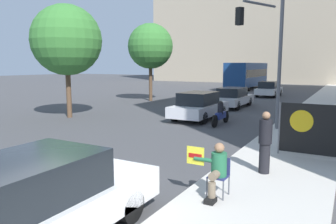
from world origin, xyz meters
TOP-DOWN VIEW (x-y plane):
  - ground_plane at (0.00, 0.00)m, footprint 160.00×160.00m
  - sidewalk_curb at (3.49, 15.00)m, footprint 3.01×90.00m
  - seated_protester at (2.73, 2.20)m, footprint 0.94×0.77m
  - jogger_on_sidewalk at (3.27, 4.32)m, footprint 0.34×0.34m
  - protest_banner at (4.37, 6.53)m, footprint 2.40×0.06m
  - traffic_light_pole at (1.53, 11.18)m, footprint 2.43×2.19m
  - parked_car_curbside at (0.80, -1.02)m, footprint 1.89×4.76m
  - car_on_road_nearest at (-2.10, 12.16)m, footprint 1.86×4.39m
  - car_on_road_midblock at (-2.12, 18.08)m, footprint 1.74×4.62m
  - car_on_road_distant at (-1.67, 27.51)m, footprint 1.75×4.26m
  - city_bus_on_road at (-6.27, 36.21)m, footprint 2.59×10.30m
  - motorcycle_on_road at (-0.46, 11.11)m, footprint 0.28×2.21m
  - street_tree_near_curb at (-8.82, 9.13)m, footprint 3.90×3.90m
  - street_tree_midblock at (-9.48, 18.86)m, footprint 3.70×3.70m

SIDE VIEW (x-z plane):
  - ground_plane at x=0.00m, z-range 0.00..0.00m
  - sidewalk_curb at x=3.49m, z-range 0.00..0.13m
  - motorcycle_on_road at x=-0.46m, z-range -0.08..1.14m
  - car_on_road_midblock at x=-2.12m, z-range 0.00..1.40m
  - car_on_road_distant at x=-1.67m, z-range 0.00..1.44m
  - car_on_road_nearest at x=-2.10m, z-range -0.01..1.50m
  - seated_protester at x=2.73m, z-range 0.17..1.35m
  - parked_car_curbside at x=0.80m, z-range -0.01..1.54m
  - jogger_on_sidewalk at x=3.27m, z-range 0.14..1.79m
  - protest_banner at x=4.37m, z-range 0.18..1.85m
  - city_bus_on_road at x=-6.27m, z-range 0.24..3.46m
  - traffic_light_pole at x=1.53m, z-range 1.11..7.03m
  - street_tree_near_curb at x=-8.82m, z-range 1.18..7.48m
  - street_tree_midblock at x=-9.48m, z-range 1.32..7.67m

